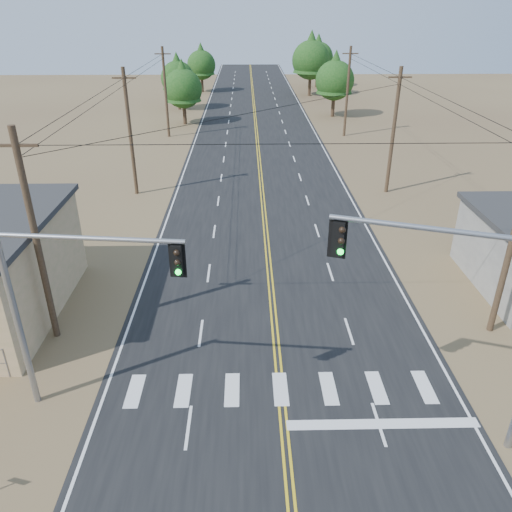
{
  "coord_description": "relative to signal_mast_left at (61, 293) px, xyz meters",
  "views": [
    {
      "loc": [
        -1.34,
        -7.84,
        14.25
      ],
      "look_at": [
        -0.9,
        13.31,
        3.5
      ],
      "focal_mm": 35.0,
      "sensor_mm": 36.0,
      "label": 1
    }
  ],
  "objects": [
    {
      "name": "utility_pole_left_near",
      "position": [
        -2.61,
        4.66,
        -0.01
      ],
      "size": [
        1.8,
        0.3,
        10.0
      ],
      "color": "#4C3826",
      "rests_on": "ground"
    },
    {
      "name": "tree_left_near",
      "position": [
        -1.41,
        51.54,
        -0.15
      ],
      "size": [
        4.88,
        4.88,
        8.13
      ],
      "color": "#3F2D1E",
      "rests_on": "ground"
    },
    {
      "name": "utility_pole_left_far",
      "position": [
        -2.61,
        44.66,
        -0.01
      ],
      "size": [
        1.8,
        0.3,
        10.0
      ],
      "color": "#4C3826",
      "rests_on": "ground"
    },
    {
      "name": "utility_pole_right_far",
      "position": [
        18.39,
        44.66,
        -0.01
      ],
      "size": [
        1.8,
        0.3,
        10.0
      ],
      "color": "#4C3826",
      "rests_on": "ground"
    },
    {
      "name": "tree_left_mid",
      "position": [
        -3.31,
        61.65,
        -0.17
      ],
      "size": [
        4.85,
        4.85,
        8.09
      ],
      "color": "#3F2D1E",
      "rests_on": "ground"
    },
    {
      "name": "tree_right_mid",
      "position": [
        17.57,
        73.72,
        1.27
      ],
      "size": [
        6.27,
        6.27,
        10.44
      ],
      "color": "#3F2D1E",
      "rests_on": "ground"
    },
    {
      "name": "tree_right_far",
      "position": [
        20.04,
        83.38,
        0.63
      ],
      "size": [
        5.64,
        5.64,
        9.41
      ],
      "color": "#3F2D1E",
      "rests_on": "ground"
    },
    {
      "name": "road",
      "position": [
        7.89,
        22.66,
        -5.11
      ],
      "size": [
        15.0,
        200.0,
        0.02
      ],
      "primitive_type": "cube",
      "color": "black",
      "rests_on": "ground"
    },
    {
      "name": "tree_left_far",
      "position": [
        -1.11,
        78.13,
        -0.07
      ],
      "size": [
        4.96,
        4.96,
        8.26
      ],
      "color": "#3F2D1E",
      "rests_on": "ground"
    },
    {
      "name": "signal_mast_right",
      "position": [
        13.94,
        -1.78,
        0.48
      ],
      "size": [
        6.79,
        2.55,
        8.25
      ],
      "rotation": [
        0.0,
        0.0,
        -0.33
      ],
      "color": "gray",
      "rests_on": "ground"
    },
    {
      "name": "tree_right_near",
      "position": [
        18.78,
        56.0,
        0.24
      ],
      "size": [
        5.27,
        5.27,
        8.78
      ],
      "color": "#3F2D1E",
      "rests_on": "ground"
    },
    {
      "name": "signal_mast_left",
      "position": [
        0.0,
        0.0,
        0.0
      ],
      "size": [
        6.59,
        1.11,
        7.53
      ],
      "rotation": [
        0.0,
        0.0,
        -0.11
      ],
      "color": "gray",
      "rests_on": "ground"
    },
    {
      "name": "utility_pole_right_mid",
      "position": [
        18.39,
        24.66,
        -0.01
      ],
      "size": [
        1.8,
        0.3,
        10.0
      ],
      "color": "#4C3826",
      "rests_on": "ground"
    },
    {
      "name": "utility_pole_left_mid",
      "position": [
        -2.61,
        24.66,
        -0.01
      ],
      "size": [
        1.8,
        0.3,
        10.0
      ],
      "color": "#4C3826",
      "rests_on": "ground"
    }
  ]
}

